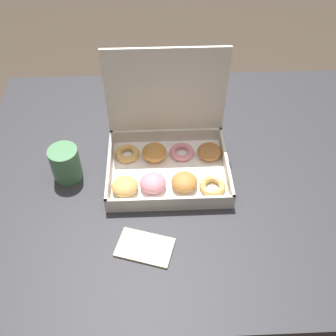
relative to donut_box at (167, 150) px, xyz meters
The scene contains 5 objects.
ground_plane 0.82m from the donut_box, 16.31° to the right, with size 8.00×8.00×0.00m, color #42382D.
dining_table 0.16m from the donut_box, 16.31° to the right, with size 1.19×0.93×0.76m.
donut_box is the anchor object (origin of this frame).
coffee_mug 0.28m from the donut_box, behind, with size 0.08×0.08×0.10m.
paper_napkin 0.28m from the donut_box, 103.06° to the right, with size 0.15×0.12×0.01m.
Camera 1 is at (-0.08, -0.75, 1.58)m, focal length 42.00 mm.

